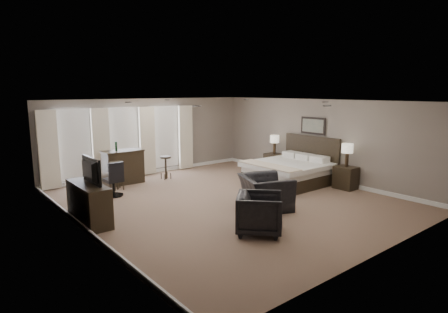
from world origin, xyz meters
TOP-DOWN VIEW (x-y plane):
  - room at (0.00, 0.00)m, footprint 7.60×8.60m
  - window_bay at (-1.00, 4.11)m, footprint 5.25×0.20m
  - bed at (2.58, 0.17)m, footprint 2.23×2.13m
  - nightstand_near at (3.47, -1.28)m, footprint 0.50×0.61m
  - nightstand_far at (3.47, 1.62)m, footprint 0.50×0.61m
  - lamp_near at (3.47, -1.28)m, footprint 0.33×0.33m
  - lamp_far at (3.47, 1.62)m, footprint 0.32×0.32m
  - wall_art at (3.70, 0.17)m, footprint 0.04×0.96m
  - dresser at (-3.45, 0.58)m, footprint 0.49×1.52m
  - tv at (-3.45, 0.58)m, footprint 0.57×1.00m
  - armchair_near at (0.31, -1.09)m, footprint 1.21×1.45m
  - armchair_far at (-0.96, -2.19)m, footprint 1.22×1.22m
  - bar_counter at (-1.38, 3.45)m, footprint 1.21×0.63m
  - bar_stool_left at (-1.83, 2.87)m, footprint 0.51×0.51m
  - bar_stool_right at (-0.04, 3.14)m, footprint 0.39×0.39m
  - desk_chair at (-2.19, 2.26)m, footprint 0.51×0.51m

SIDE VIEW (x-z plane):
  - nightstand_far at x=3.47m, z-range 0.00..0.66m
  - nightstand_near at x=3.47m, z-range 0.00..0.66m
  - bar_stool_right at x=-0.04m, z-range 0.00..0.76m
  - bar_stool_left at x=-1.83m, z-range 0.00..0.83m
  - dresser at x=-3.45m, z-range 0.00..0.88m
  - armchair_far at x=-0.96m, z-range 0.00..0.91m
  - desk_chair at x=-2.19m, z-range 0.00..0.97m
  - bar_counter at x=-1.38m, z-range 0.00..1.06m
  - armchair_near at x=0.31m, z-range 0.00..1.08m
  - bed at x=2.58m, z-range 0.00..1.42m
  - tv at x=-3.45m, z-range 0.88..1.01m
  - lamp_far at x=3.47m, z-range 0.66..1.32m
  - lamp_near at x=3.47m, z-range 0.66..1.34m
  - window_bay at x=-1.00m, z-range 0.05..2.35m
  - room at x=0.00m, z-range -0.02..2.62m
  - wall_art at x=3.70m, z-range 1.47..2.03m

